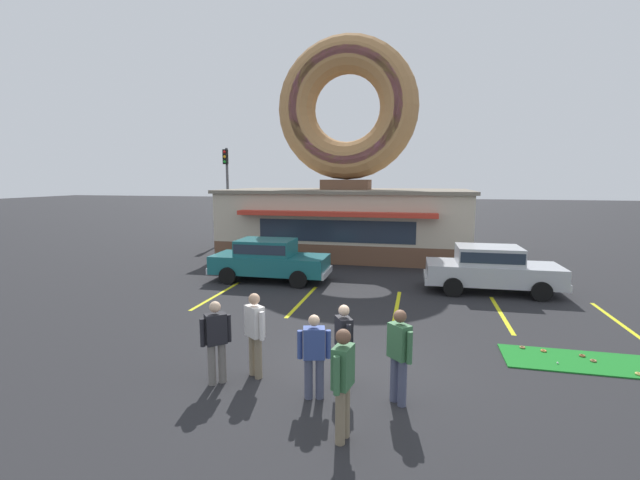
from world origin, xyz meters
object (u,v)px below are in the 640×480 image
pedestrian_leather_jacket_man (343,379)px  pedestrian_hooded_kid (314,353)px  pedestrian_clipboard_woman (255,331)px  trash_bin (498,261)px  pedestrian_crossing_woman (216,339)px  car_teal (269,258)px  pedestrian_blue_sweater_man (399,352)px  golf_ball (558,363)px  traffic_light_pole (227,182)px  car_silver (491,267)px  pedestrian_beanie_man (344,342)px

pedestrian_leather_jacket_man → pedestrian_hooded_kid: bearing=122.7°
pedestrian_clipboard_woman → trash_bin: bearing=60.6°
pedestrian_leather_jacket_man → trash_bin: size_ratio=1.78×
pedestrian_clipboard_woman → pedestrian_crossing_woman: 0.75m
car_teal → pedestrian_hooded_kid: bearing=-65.2°
pedestrian_blue_sweater_man → pedestrian_leather_jacket_man: pedestrian_leather_jacket_man is taller
golf_ball → traffic_light_pole: 21.73m
pedestrian_blue_sweater_man → pedestrian_clipboard_woman: bearing=171.7°
pedestrian_hooded_kid → pedestrian_clipboard_woman: bearing=156.9°
car_silver → traffic_light_pole: (-14.27, 9.56, 2.84)m
trash_bin → traffic_light_pole: (-15.08, 6.17, 3.21)m
golf_ball → pedestrian_hooded_kid: size_ratio=0.03×
pedestrian_leather_jacket_man → pedestrian_crossing_woman: 2.93m
pedestrian_blue_sweater_man → pedestrian_beanie_man: size_ratio=1.07×
golf_ball → car_silver: bearing=94.5°
pedestrian_hooded_kid → trash_bin: bearing=67.1°
pedestrian_hooded_kid → traffic_light_pole: traffic_light_pole is taller
car_silver → trash_bin: 3.51m
pedestrian_blue_sweater_man → traffic_light_pole: (-11.53, 17.85, 2.77)m
pedestrian_blue_sweater_man → pedestrian_hooded_kid: 1.48m
car_silver → traffic_light_pole: 17.41m
pedestrian_beanie_man → traffic_light_pole: bearing=121.0°
golf_ball → traffic_light_pole: bearing=133.5°
pedestrian_hooded_kid → pedestrian_clipboard_woman: (-1.34, 0.57, 0.10)m
golf_ball → pedestrian_crossing_woman: bearing=-160.4°
pedestrian_hooded_kid → pedestrian_clipboard_woman: size_ratio=0.91×
pedestrian_blue_sweater_man → pedestrian_crossing_woman: size_ratio=1.04×
golf_ball → pedestrian_crossing_woman: pedestrian_crossing_woman is taller
pedestrian_hooded_kid → pedestrian_crossing_woman: 1.95m
pedestrian_leather_jacket_man → pedestrian_beanie_man: pedestrian_leather_jacket_man is taller
pedestrian_leather_jacket_man → pedestrian_clipboard_woman: 2.65m
car_silver → pedestrian_blue_sweater_man: pedestrian_blue_sweater_man is taller
pedestrian_hooded_kid → pedestrian_beanie_man: 0.71m
pedestrian_beanie_man → trash_bin: 12.18m
golf_ball → pedestrian_crossing_woman: size_ratio=0.03×
traffic_light_pole → car_teal: bearing=-57.3°
pedestrian_clipboard_woman → pedestrian_crossing_woman: bearing=-144.0°
golf_ball → pedestrian_hooded_kid: pedestrian_hooded_kid is taller
pedestrian_clipboard_woman → pedestrian_beanie_man: (1.77, -0.00, -0.07)m
trash_bin → traffic_light_pole: 16.60m
golf_ball → pedestrian_beanie_man: size_ratio=0.03×
pedestrian_leather_jacket_man → pedestrian_crossing_woman: pedestrian_leather_jacket_man is taller
trash_bin → pedestrian_clipboard_woman: bearing=-119.4°
car_silver → pedestrian_beanie_man: 8.74m
golf_ball → pedestrian_blue_sweater_man: (-3.21, -2.32, 0.89)m
car_teal → pedestrian_crossing_woman: pedestrian_crossing_woman is taller
car_teal → pedestrian_leather_jacket_man: bearing=-64.2°
pedestrian_leather_jacket_man → pedestrian_beanie_man: (-0.28, 1.68, -0.10)m
pedestrian_blue_sweater_man → pedestrian_hooded_kid: size_ratio=1.09×
pedestrian_blue_sweater_man → pedestrian_clipboard_woman: size_ratio=1.00×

